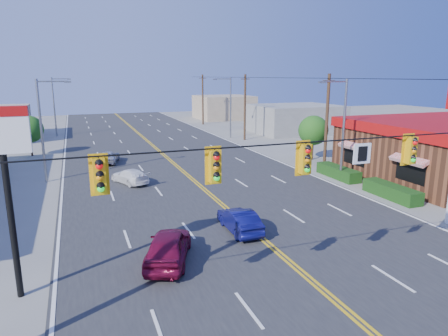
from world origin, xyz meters
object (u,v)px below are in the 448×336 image
object	(u,v)px
signal_span	(331,172)
car_silver	(108,158)
kfc	(448,149)
car_white	(130,177)
car_blue	(239,221)
car_magenta	(168,247)
pizza_hut_sign	(4,164)

from	to	relation	value
signal_span	car_silver	xyz separation A→B (m)	(-5.72, 27.30, -4.32)
kfc	car_white	world-z (taller)	kfc
car_white	car_silver	bearing A→B (deg)	-106.18
kfc	car_blue	size ratio (longest dim) A/B	4.34
kfc	car_silver	xyz separation A→B (m)	(-25.74, 15.30, -1.82)
car_magenta	car_blue	distance (m)	4.90
signal_span	kfc	bearing A→B (deg)	30.94
signal_span	car_white	bearing A→B (deg)	103.99
signal_span	pizza_hut_sign	size ratio (longest dim) A/B	3.55
kfc	car_blue	distance (m)	21.28
signal_span	car_blue	bearing A→B (deg)	94.77
car_magenta	signal_span	bearing A→B (deg)	157.46
car_white	car_magenta	bearing A→B (deg)	66.22
pizza_hut_sign	car_silver	bearing A→B (deg)	77.52
pizza_hut_sign	kfc	bearing A→B (deg)	14.52
car_magenta	car_silver	world-z (taller)	car_magenta
signal_span	kfc	world-z (taller)	signal_span
car_blue	car_white	xyz separation A→B (m)	(-4.16, 12.08, -0.06)
pizza_hut_sign	car_magenta	distance (m)	7.45
car_magenta	car_white	distance (m)	14.30
car_silver	car_magenta	bearing A→B (deg)	105.26
signal_span	car_silver	distance (m)	28.23
signal_span	car_white	size ratio (longest dim) A/B	6.35
car_magenta	car_white	world-z (taller)	car_magenta
kfc	car_white	distance (m)	25.81
kfc	car_magenta	size ratio (longest dim) A/B	3.75
car_white	car_silver	size ratio (longest dim) A/B	0.95
signal_span	car_blue	xyz separation A→B (m)	(-0.58, 6.96, -4.27)
signal_span	car_magenta	distance (m)	8.01
pizza_hut_sign	signal_span	bearing A→B (deg)	-20.19
car_white	car_silver	distance (m)	8.32
car_magenta	car_silver	distance (m)	22.57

